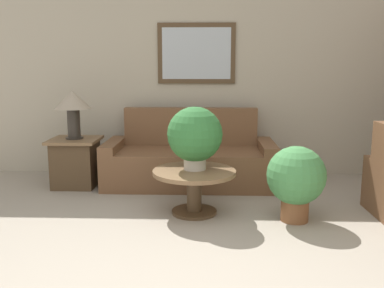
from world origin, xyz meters
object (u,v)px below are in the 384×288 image
(potted_plant_floor, at_px, (296,178))
(side_table, at_px, (76,162))
(coffee_table, at_px, (194,182))
(couch_main, at_px, (190,161))
(potted_plant_on_table, at_px, (195,136))
(table_lamp, at_px, (73,104))

(potted_plant_floor, bearing_deg, side_table, 155.49)
(coffee_table, xyz_separation_m, side_table, (-1.48, 0.94, -0.02))
(couch_main, height_order, coffee_table, couch_main)
(coffee_table, xyz_separation_m, potted_plant_on_table, (0.00, 0.04, 0.46))
(table_lamp, distance_m, potted_plant_floor, 2.75)
(couch_main, distance_m, table_lamp, 1.57)
(couch_main, distance_m, side_table, 1.40)
(coffee_table, xyz_separation_m, table_lamp, (-1.48, 0.94, 0.68))
(couch_main, bearing_deg, side_table, -174.13)
(side_table, distance_m, potted_plant_floor, 2.69)
(couch_main, relative_size, potted_plant_floor, 2.86)
(coffee_table, height_order, potted_plant_on_table, potted_plant_on_table)
(couch_main, bearing_deg, potted_plant_on_table, -84.82)
(coffee_table, bearing_deg, table_lamp, 147.56)
(coffee_table, distance_m, side_table, 1.75)
(table_lamp, height_order, potted_plant_on_table, table_lamp)
(side_table, xyz_separation_m, potted_plant_on_table, (1.48, -0.90, 0.48))
(couch_main, xyz_separation_m, potted_plant_on_table, (0.09, -1.04, 0.49))
(table_lamp, bearing_deg, couch_main, 5.87)
(side_table, bearing_deg, potted_plant_on_table, -31.26)
(couch_main, xyz_separation_m, coffee_table, (0.09, -1.08, 0.03))
(couch_main, distance_m, coffee_table, 1.09)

